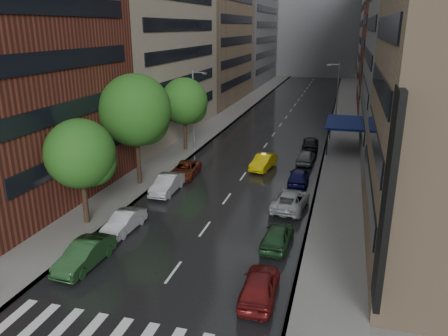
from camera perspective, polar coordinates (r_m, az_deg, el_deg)
The scene contains 16 objects.
ground at distance 23.67m, azimuth -10.44°, elevation -18.12°, with size 220.00×220.00×0.00m, color gray.
road at distance 68.97m, azimuth 7.88°, elevation 6.27°, with size 14.00×140.00×0.01m, color black.
sidewalk_left at distance 70.69m, azimuth 0.59°, elevation 6.79°, with size 4.00×140.00×0.15m, color gray.
sidewalk_right at distance 68.37m, azimuth 15.40°, elevation 5.75°, with size 4.00×140.00×0.15m, color gray.
buildings_left at distance 79.49m, azimuth -2.05°, elevation 19.55°, with size 8.00×108.00×38.00m.
buildings_right at distance 73.92m, azimuth 21.36°, elevation 17.78°, with size 8.05×109.10×36.00m.
building_far at distance 135.28m, azimuth 12.48°, elevation 18.54°, with size 40.00×14.00×32.00m, color slate.
tree_near at distance 32.10m, azimuth -18.28°, elevation 1.77°, with size 4.92×4.92×7.84m.
tree_mid at distance 39.04m, azimuth -11.52°, elevation 7.39°, with size 6.31×6.31×10.05m.
tree_far at distance 50.05m, azimuth -5.21°, elevation 8.67°, with size 5.30×5.30×8.44m.
taxi at distance 44.49m, azimuth 5.16°, elevation 0.82°, with size 1.58×4.53×1.49m, color #DCBF0B.
parked_cars_left at distance 35.63m, azimuth -9.41°, elevation -3.84°, with size 2.58×22.12×1.55m.
parked_cars_right at distance 37.57m, azimuth 9.18°, elevation -2.62°, with size 2.87×35.42×1.57m.
street_lamp_left at distance 50.65m, azimuth -3.92°, elevation 7.79°, with size 1.74×0.22×9.00m.
street_lamp_right at distance 62.62m, azimuth 14.50°, elevation 9.23°, with size 1.74×0.22×9.00m.
awning at distance 53.06m, azimuth 15.38°, elevation 5.73°, with size 4.00×8.00×3.12m.
Camera 1 is at (8.98, -16.97, 13.84)m, focal length 35.00 mm.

